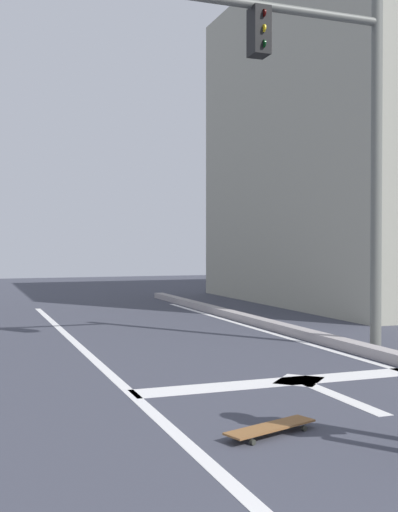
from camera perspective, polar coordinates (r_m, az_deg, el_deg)
name	(u,v)px	position (r m, az deg, el deg)	size (l,w,h in m)	color
lane_line_center	(160,419)	(5.63, -3.58, -14.46)	(0.12, 20.00, 0.01)	silver
stop_bar	(285,381)	(7.13, 7.78, -11.14)	(3.45, 0.40, 0.01)	silver
lane_arrow_stem	(342,398)	(6.50, 12.76, -12.36)	(0.16, 1.40, 0.01)	silver
lane_arrow_head	(299,380)	(7.21, 9.02, -11.01)	(0.56, 0.44, 0.01)	silver
spare_skateboard	(271,427)	(5.20, 6.48, -15.11)	(0.86, 0.45, 0.07)	brown
traffic_signal_mast	(328,109)	(9.20, 11.58, 12.84)	(3.82, 0.34, 5.07)	#61635C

